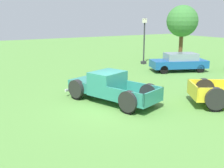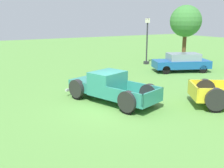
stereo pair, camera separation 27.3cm
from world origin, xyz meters
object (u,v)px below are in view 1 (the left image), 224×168
object	(u,v)px
sedan_distant_a	(179,62)
oak_tree_east	(182,21)
pickup_truck_foreground	(107,87)
lamp_post_far	(144,40)

from	to	relation	value
sedan_distant_a	oak_tree_east	size ratio (longest dim) A/B	0.88
sedan_distant_a	pickup_truck_foreground	bearing A→B (deg)	-66.56
oak_tree_east	pickup_truck_foreground	bearing A→B (deg)	-58.60
pickup_truck_foreground	lamp_post_far	distance (m)	11.16
lamp_post_far	oak_tree_east	world-z (taller)	oak_tree_east
pickup_truck_foreground	oak_tree_east	xyz separation A→B (m)	(-7.53, 12.34, 2.90)
pickup_truck_foreground	oak_tree_east	bearing A→B (deg)	121.40
pickup_truck_foreground	oak_tree_east	distance (m)	14.74
pickup_truck_foreground	sedan_distant_a	world-z (taller)	pickup_truck_foreground
pickup_truck_foreground	oak_tree_east	size ratio (longest dim) A/B	1.00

